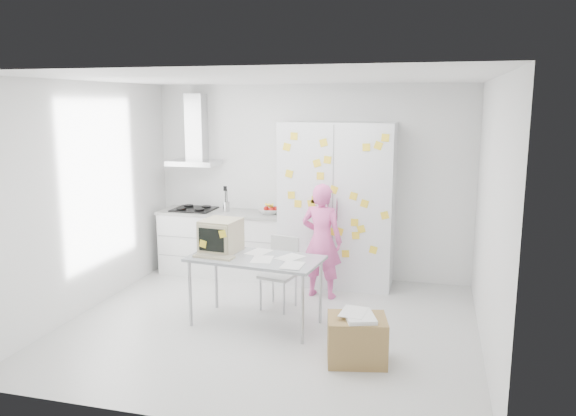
% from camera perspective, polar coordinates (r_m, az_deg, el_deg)
% --- Properties ---
extents(floor, '(4.50, 4.00, 0.02)m').
position_cam_1_polar(floor, '(6.41, -1.88, -11.93)').
color(floor, silver).
rests_on(floor, ground).
extents(walls, '(4.52, 4.01, 2.70)m').
position_cam_1_polar(walls, '(6.70, -0.18, 1.20)').
color(walls, white).
rests_on(walls, ground).
extents(ceiling, '(4.50, 4.00, 0.02)m').
position_cam_1_polar(ceiling, '(5.92, -2.04, 13.05)').
color(ceiling, white).
rests_on(ceiling, walls).
extents(counter_run, '(1.84, 0.63, 1.28)m').
position_cam_1_polar(counter_run, '(8.16, -6.53, -3.43)').
color(counter_run, white).
rests_on(counter_run, ground).
extents(range_hood, '(0.70, 0.48, 1.01)m').
position_cam_1_polar(range_hood, '(8.23, -9.36, 7.10)').
color(range_hood, silver).
rests_on(range_hood, walls).
extents(tall_cabinet, '(1.50, 0.68, 2.20)m').
position_cam_1_polar(tall_cabinet, '(7.57, 5.00, 0.34)').
color(tall_cabinet, silver).
rests_on(tall_cabinet, ground).
extents(person, '(0.59, 0.43, 1.47)m').
position_cam_1_polar(person, '(7.11, 3.44, -3.34)').
color(person, '#E95AA5').
rests_on(person, ground).
extents(desk, '(1.52, 0.88, 1.15)m').
position_cam_1_polar(desk, '(6.33, -5.61, -3.83)').
color(desk, '#8F9499').
rests_on(desk, ground).
extents(chair, '(0.46, 0.46, 0.86)m').
position_cam_1_polar(chair, '(6.80, -0.72, -6.12)').
color(chair, '#B5B5B2').
rests_on(chair, ground).
extents(cardboard_box, '(0.63, 0.55, 0.49)m').
position_cam_1_polar(cardboard_box, '(5.55, 7.01, -13.05)').
color(cardboard_box, olive).
rests_on(cardboard_box, ground).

